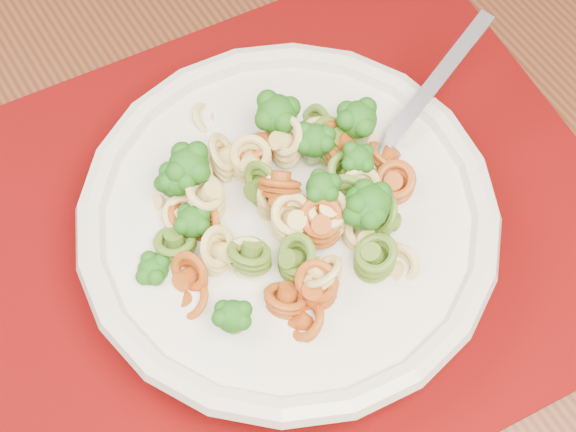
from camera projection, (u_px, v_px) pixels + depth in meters
dining_table at (232, 197)px, 0.70m from camera, size 1.46×0.97×0.73m
placemat at (267, 234)px, 0.58m from camera, size 0.54×0.45×0.00m
pasta_bowl at (288, 222)px, 0.54m from camera, size 0.29×0.29×0.05m
pasta_broccoli_heap at (288, 212)px, 0.53m from camera, size 0.24×0.24×0.06m
fork at (369, 168)px, 0.55m from camera, size 0.18×0.07×0.08m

